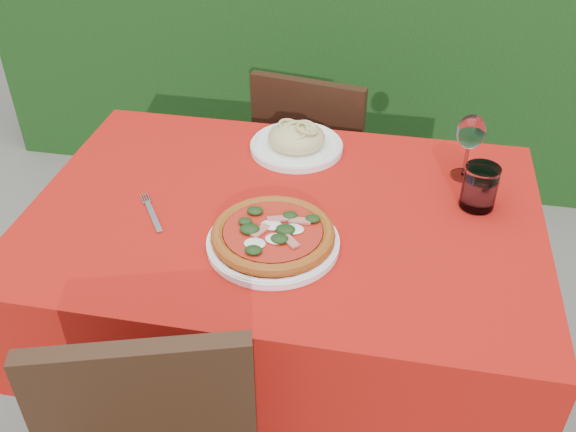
% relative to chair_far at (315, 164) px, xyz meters
% --- Properties ---
extents(ground, '(60.00, 60.00, 0.00)m').
position_rel_chair_far_xyz_m(ground, '(0.02, -0.66, -0.48)').
color(ground, '#65615B').
rests_on(ground, ground).
extents(dining_table, '(1.26, 0.86, 0.75)m').
position_rel_chair_far_xyz_m(dining_table, '(0.02, -0.66, 0.12)').
color(dining_table, '#432915').
rests_on(dining_table, ground).
extents(chair_far, '(0.44, 0.44, 0.84)m').
position_rel_chair_far_xyz_m(chair_far, '(0.00, 0.00, 0.00)').
color(chair_far, black).
rests_on(chair_far, ground).
extents(pizza_plate, '(0.31, 0.31, 0.06)m').
position_rel_chair_far_xyz_m(pizza_plate, '(0.02, -0.80, 0.30)').
color(pizza_plate, white).
rests_on(pizza_plate, dining_table).
extents(pasta_plate, '(0.26, 0.26, 0.07)m').
position_rel_chair_far_xyz_m(pasta_plate, '(-0.00, -0.36, 0.30)').
color(pasta_plate, white).
rests_on(pasta_plate, dining_table).
extents(water_glass, '(0.09, 0.09, 0.11)m').
position_rel_chair_far_xyz_m(water_glass, '(0.49, -0.55, 0.32)').
color(water_glass, white).
rests_on(water_glass, dining_table).
extents(wine_glass, '(0.07, 0.07, 0.18)m').
position_rel_chair_far_xyz_m(wine_glass, '(0.46, -0.42, 0.40)').
color(wine_glass, silver).
rests_on(wine_glass, dining_table).
extents(fork, '(0.12, 0.17, 0.00)m').
position_rel_chair_far_xyz_m(fork, '(-0.29, -0.75, 0.27)').
color(fork, '#B2B1B8').
rests_on(fork, dining_table).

